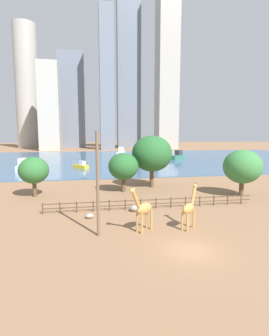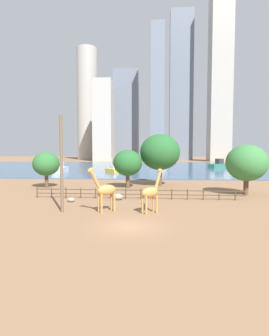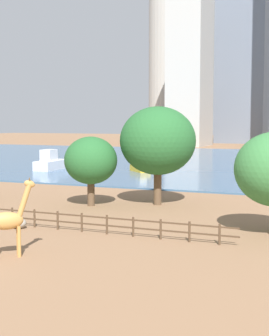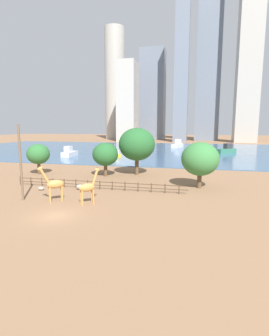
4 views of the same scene
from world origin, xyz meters
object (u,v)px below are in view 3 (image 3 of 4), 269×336
at_px(boulder_by_pole, 18,223).
at_px(tree_left_large, 158,141).
at_px(boat_barge, 140,167).
at_px(boat_tug, 51,163).
at_px(giraffe_tall, 9,220).
at_px(tree_center_broad, 91,161).

relative_size(boulder_by_pole, tree_left_large, 0.13).
relative_size(boulder_by_pole, boat_barge, 0.28).
xyz_separation_m(tree_left_large, boat_barge, (-12.66, 26.47, -4.90)).
distance_m(boulder_by_pole, boat_barge, 40.78).
bearing_deg(boat_tug, giraffe_tall, -153.55).
bearing_deg(giraffe_tall, boulder_by_pole, 80.79).
distance_m(boulder_by_pole, boat_tug, 43.24).
distance_m(giraffe_tall, boat_barge, 48.03).
height_order(giraffe_tall, boat_barge, giraffe_tall).
relative_size(giraffe_tall, boulder_by_pole, 3.70).
height_order(giraffe_tall, tree_center_broad, tree_center_broad).
distance_m(boulder_by_pole, tree_left_large, 15.63).
height_order(giraffe_tall, tree_left_large, tree_left_large).
relative_size(tree_center_broad, boat_tug, 0.86).
bearing_deg(boat_barge, boulder_by_pole, 146.45).
bearing_deg(tree_center_broad, giraffe_tall, -76.83).
xyz_separation_m(boulder_by_pole, tree_center_broad, (0.07, 10.80, 3.66)).
distance_m(boat_tug, boat_barge, 14.04).
relative_size(boat_tug, boat_barge, 1.67).
distance_m(giraffe_tall, boat_tug, 50.95).
bearing_deg(boulder_by_pole, giraffe_tall, -57.70).
distance_m(tree_left_large, tree_center_broad, 6.25).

